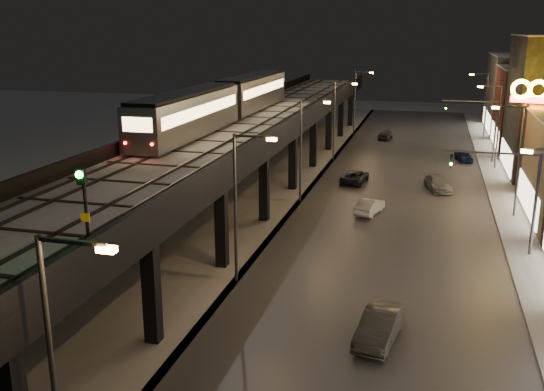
# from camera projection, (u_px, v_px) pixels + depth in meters

# --- Properties ---
(road_surface) EXTENTS (17.00, 120.00, 0.06)m
(road_surface) POSITION_uv_depth(u_px,v_px,m) (397.00, 196.00, 55.07)
(road_surface) COLOR #46474D
(road_surface) RESTS_ON ground
(sidewalk_right) EXTENTS (4.00, 120.00, 0.14)m
(sidewalk_right) POSITION_uv_depth(u_px,v_px,m) (514.00, 203.00, 52.59)
(sidewalk_right) COLOR #9FA1A8
(sidewalk_right) RESTS_ON ground
(under_viaduct_pavement) EXTENTS (11.00, 120.00, 0.06)m
(under_viaduct_pavement) POSITION_uv_depth(u_px,v_px,m) (255.00, 186.00, 58.40)
(under_viaduct_pavement) COLOR #9FA1A8
(under_viaduct_pavement) RESTS_ON ground
(elevated_viaduct) EXTENTS (9.00, 100.00, 6.30)m
(elevated_viaduct) POSITION_uv_depth(u_px,v_px,m) (245.00, 134.00, 53.97)
(elevated_viaduct) COLOR black
(elevated_viaduct) RESTS_ON ground
(viaduct_trackbed) EXTENTS (8.40, 100.00, 0.32)m
(viaduct_trackbed) POSITION_uv_depth(u_px,v_px,m) (245.00, 126.00, 53.89)
(viaduct_trackbed) COLOR #B2B7C1
(viaduct_trackbed) RESTS_ON elevated_viaduct
(viaduct_parapet_streetside) EXTENTS (0.30, 100.00, 1.10)m
(viaduct_parapet_streetside) POSITION_uv_depth(u_px,v_px,m) (293.00, 122.00, 52.72)
(viaduct_parapet_streetside) COLOR black
(viaduct_parapet_streetside) RESTS_ON elevated_viaduct
(viaduct_parapet_far) EXTENTS (0.30, 100.00, 1.10)m
(viaduct_parapet_far) POSITION_uv_depth(u_px,v_px,m) (199.00, 119.00, 54.87)
(viaduct_parapet_far) COLOR black
(viaduct_parapet_far) RESTS_ON elevated_viaduct
(building_f) EXTENTS (12.20, 16.20, 11.16)m
(building_f) POSITION_uv_depth(u_px,v_px,m) (533.00, 94.00, 87.70)
(building_f) COLOR #4B4B4C
(building_f) RESTS_ON ground
(streetlight_left_0) EXTENTS (2.57, 0.28, 9.00)m
(streetlight_left_0) POSITION_uv_depth(u_px,v_px,m) (58.00, 353.00, 18.38)
(streetlight_left_0) COLOR #38383A
(streetlight_left_0) RESTS_ON ground
(streetlight_left_1) EXTENTS (2.57, 0.28, 9.00)m
(streetlight_left_1) POSITION_uv_depth(u_px,v_px,m) (240.00, 198.00, 35.14)
(streetlight_left_1) COLOR #38383A
(streetlight_left_1) RESTS_ON ground
(streetlight_left_2) EXTENTS (2.57, 0.28, 9.00)m
(streetlight_left_2) POSITION_uv_depth(u_px,v_px,m) (304.00, 143.00, 51.91)
(streetlight_left_2) COLOR #38383A
(streetlight_left_2) RESTS_ON ground
(streetlight_right_2) EXTENTS (2.56, 0.28, 9.00)m
(streetlight_right_2) POSITION_uv_depth(u_px,v_px,m) (517.00, 153.00, 47.67)
(streetlight_right_2) COLOR #38383A
(streetlight_right_2) RESTS_ON ground
(streetlight_left_3) EXTENTS (2.57, 0.28, 9.00)m
(streetlight_left_3) POSITION_uv_depth(u_px,v_px,m) (337.00, 115.00, 68.68)
(streetlight_left_3) COLOR #38383A
(streetlight_left_3) RESTS_ON ground
(streetlight_right_3) EXTENTS (2.56, 0.28, 9.00)m
(streetlight_right_3) POSITION_uv_depth(u_px,v_px,m) (496.00, 121.00, 64.44)
(streetlight_right_3) COLOR #38383A
(streetlight_right_3) RESTS_ON ground
(streetlight_left_4) EXTENTS (2.57, 0.28, 9.00)m
(streetlight_left_4) POSITION_uv_depth(u_px,v_px,m) (357.00, 98.00, 85.45)
(streetlight_left_4) COLOR #38383A
(streetlight_left_4) RESTS_ON ground
(streetlight_right_4) EXTENTS (2.56, 0.28, 9.00)m
(streetlight_right_4) POSITION_uv_depth(u_px,v_px,m) (484.00, 102.00, 81.21)
(streetlight_right_4) COLOR #38383A
(streetlight_right_4) RESTS_ON ground
(traffic_light_rig_a) EXTENTS (6.10, 0.34, 7.00)m
(traffic_light_rig_a) POSITION_uv_depth(u_px,v_px,m) (518.00, 190.00, 39.70)
(traffic_light_rig_a) COLOR #38383A
(traffic_light_rig_a) RESTS_ON ground
(traffic_light_rig_b) EXTENTS (6.10, 0.34, 7.00)m
(traffic_light_rig_b) POSITION_uv_depth(u_px,v_px,m) (485.00, 123.00, 67.65)
(traffic_light_rig_b) COLOR #38383A
(traffic_light_rig_b) RESTS_ON ground
(subway_train) EXTENTS (2.86, 34.92, 3.42)m
(subway_train) POSITION_uv_depth(u_px,v_px,m) (225.00, 101.00, 55.76)
(subway_train) COLOR gray
(subway_train) RESTS_ON viaduct_trackbed
(rail_signal) EXTENTS (0.37, 0.44, 3.23)m
(rail_signal) POSITION_uv_depth(u_px,v_px,m) (83.00, 194.00, 22.16)
(rail_signal) COLOR black
(rail_signal) RESTS_ON viaduct_trackbed
(car_near_white) EXTENTS (2.22, 4.06, 1.27)m
(car_near_white) POSITION_uv_depth(u_px,v_px,m) (370.00, 207.00, 49.60)
(car_near_white) COLOR white
(car_near_white) RESTS_ON ground
(car_mid_silver) EXTENTS (2.61, 4.82, 1.28)m
(car_mid_silver) POSITION_uv_depth(u_px,v_px,m) (355.00, 177.00, 59.56)
(car_mid_silver) COLOR black
(car_mid_silver) RESTS_ON ground
(car_far_white) EXTENTS (1.96, 4.07, 1.34)m
(car_far_white) POSITION_uv_depth(u_px,v_px,m) (385.00, 134.00, 83.12)
(car_far_white) COLOR #37393F
(car_far_white) RESTS_ON ground
(car_onc_silver) EXTENTS (2.31, 4.81, 1.52)m
(car_onc_silver) POSITION_uv_depth(u_px,v_px,m) (380.00, 327.00, 29.40)
(car_onc_silver) COLOR #454546
(car_onc_silver) RESTS_ON ground
(car_onc_white) EXTENTS (2.95, 4.79, 1.30)m
(car_onc_white) POSITION_uv_depth(u_px,v_px,m) (438.00, 184.00, 56.82)
(car_onc_white) COLOR gray
(car_onc_white) RESTS_ON ground
(car_onc_red) EXTENTS (2.24, 3.89, 1.24)m
(car_onc_red) POSITION_uv_depth(u_px,v_px,m) (464.00, 156.00, 69.23)
(car_onc_red) COLOR black
(car_onc_red) RESTS_ON ground
(sign_mcdonalds) EXTENTS (3.13, 0.85, 10.54)m
(sign_mcdonalds) POSITION_uv_depth(u_px,v_px,m) (528.00, 102.00, 52.09)
(sign_mcdonalds) COLOR #38383A
(sign_mcdonalds) RESTS_ON ground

